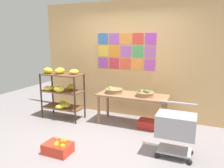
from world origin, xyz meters
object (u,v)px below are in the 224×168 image
Objects in this scene: banana_shelf_unit at (62,88)px; display_table at (133,99)px; produce_crate_under_table at (148,124)px; shopping_cart at (176,127)px; fruit_basket_right at (114,90)px; orange_crate_foreground at (58,147)px; fruit_basket_back_right at (145,93)px.

display_table is at bearing 8.93° from banana_shelf_unit.
banana_shelf_unit is 1.65m from display_table.
produce_crate_under_table is 0.48× the size of shopping_cart.
display_table is at bearing 132.24° from shopping_cart.
fruit_basket_right is 1.76m from orange_crate_foreground.
fruit_basket_back_right is 0.95× the size of fruit_basket_right.
fruit_basket_back_right is (1.90, 0.22, 0.01)m from banana_shelf_unit.
banana_shelf_unit is at bearing 160.90° from shopping_cart.
orange_crate_foreground is at bearing -100.56° from fruit_basket_right.
produce_crate_under_table is at bearing 5.92° from banana_shelf_unit.
produce_crate_under_table is 0.91× the size of orange_crate_foreground.
orange_crate_foreground is at bearing -57.04° from banana_shelf_unit.
produce_crate_under_table is at bearing 121.25° from shopping_cart.
fruit_basket_back_right is (0.28, -0.04, 0.15)m from display_table.
fruit_basket_back_right is at bearing -7.53° from display_table.
produce_crate_under_table is at bearing -8.28° from fruit_basket_back_right.
fruit_basket_back_right is 0.70m from fruit_basket_right.
display_table is 0.62m from produce_crate_under_table.
produce_crate_under_table is at bearing -7.71° from display_table.
fruit_basket_right is at bearing 142.43° from shopping_cart.
orange_crate_foreground is (-1.09, -1.59, 0.02)m from produce_crate_under_table.
shopping_cart is (1.75, 0.65, 0.39)m from orange_crate_foreground.
produce_crate_under_table is at bearing -2.46° from fruit_basket_right.
banana_shelf_unit is at bearing -173.44° from fruit_basket_back_right.
banana_shelf_unit reaches higher than orange_crate_foreground.
shopping_cart is at bearing -55.15° from produce_crate_under_table.
banana_shelf_unit reaches higher than display_table.
fruit_basket_right reaches higher than orange_crate_foreground.
fruit_basket_back_right is at bearing 171.72° from produce_crate_under_table.
display_table reaches higher than orange_crate_foreground.
display_table is at bearing 2.06° from fruit_basket_right.
display_table is 4.04× the size of fruit_basket_back_right.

